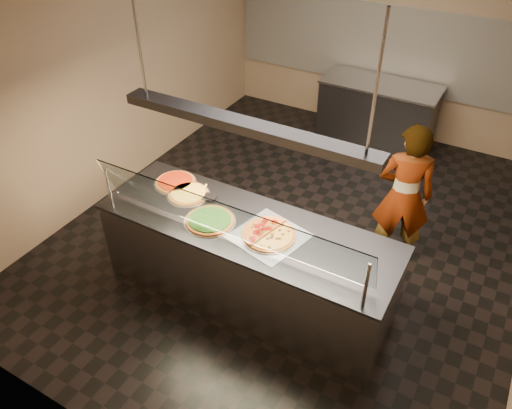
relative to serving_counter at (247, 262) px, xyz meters
The scene contains 19 objects.
ground 1.26m from the serving_counter, 89.98° to the left, with size 5.00×6.00×0.02m, color black.
wall_back 4.31m from the serving_counter, 89.99° to the left, with size 5.00×0.02×3.00m, color #9E8366.
wall_front 2.11m from the serving_counter, 89.99° to the right, with size 5.00×0.02×3.00m, color #9E8366.
wall_left 2.96m from the serving_counter, 155.00° to the left, with size 0.02×6.00×3.00m, color #9E8366.
tile_band 4.23m from the serving_counter, 89.99° to the left, with size 4.90×0.02×1.20m, color silver.
serving_counter is the anchor object (origin of this frame).
sneeze_guard 0.83m from the serving_counter, 90.00° to the right, with size 2.62×0.18×0.54m.
perforated_tray 0.54m from the serving_counter, ahead, with size 0.69×0.69×0.01m.
half_pizza_pepperoni 0.52m from the serving_counter, 16.12° to the right, with size 0.34×0.52×0.05m.
half_pizza_sausage 0.61m from the serving_counter, ahead, with size 0.34×0.52×0.04m.
pizza_spinach 0.59m from the serving_counter, 159.18° to the right, with size 0.49×0.49×0.03m.
pizza_cheese 0.89m from the serving_counter, behind, with size 0.42×0.42×0.03m.
pizza_tomato 1.12m from the serving_counter, 166.82° to the left, with size 0.43×0.43×0.03m.
pizza_spatula 0.80m from the serving_counter, 159.63° to the left, with size 0.23×0.22×0.02m.
prep_table 3.72m from the serving_counter, 89.11° to the left, with size 1.68×0.74×0.93m.
worker 1.75m from the serving_counter, 50.32° to the left, with size 0.60×0.39×1.64m, color #2E2933.
heat_lamp_housing 1.48m from the serving_counter, 89.99° to the left, with size 2.30×0.18×0.08m, color #343439.
lamp_rod_left 2.26m from the serving_counter, behind, with size 0.02×0.02×1.01m, color #B7B7BC.
lamp_rod_right 2.26m from the serving_counter, ahead, with size 0.02×0.02×1.01m, color #B7B7BC.
Camera 1 is at (1.83, -4.21, 3.83)m, focal length 35.00 mm.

